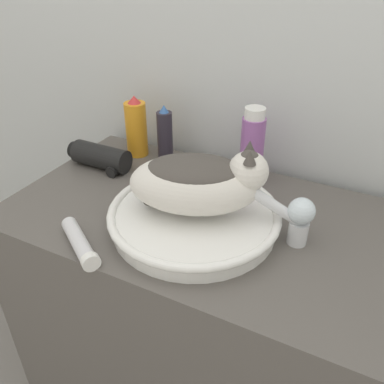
# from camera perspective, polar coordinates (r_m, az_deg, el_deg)

# --- Properties ---
(wall_back) EXTENTS (8.00, 0.05, 2.40)m
(wall_back) POSITION_cam_1_polar(r_m,az_deg,el_deg) (1.16, 9.26, 19.99)
(wall_back) COLOR silver
(wall_back) RESTS_ON ground_plane
(vanity_counter) EXTENTS (0.97, 0.56, 0.86)m
(vanity_counter) POSITION_cam_1_polar(r_m,az_deg,el_deg) (1.30, 1.09, -18.71)
(vanity_counter) COLOR #56514C
(vanity_counter) RESTS_ON ground_plane
(sink_basin) EXTENTS (0.40, 0.40, 0.05)m
(sink_basin) POSITION_cam_1_polar(r_m,az_deg,el_deg) (0.94, 0.31, -3.46)
(sink_basin) COLOR white
(sink_basin) RESTS_ON vanity_counter
(cat) EXTENTS (0.33, 0.26, 0.16)m
(cat) POSITION_cam_1_polar(r_m,az_deg,el_deg) (0.89, 0.96, 1.64)
(cat) COLOR silver
(cat) RESTS_ON sink_basin
(faucet) EXTENTS (0.15, 0.07, 0.13)m
(faucet) POSITION_cam_1_polar(r_m,az_deg,el_deg) (0.90, 14.27, -3.28)
(faucet) COLOR silver
(faucet) RESTS_ON vanity_counter
(mouthwash_bottle) EXTENTS (0.06, 0.06, 0.21)m
(mouthwash_bottle) POSITION_cam_1_polar(r_m,az_deg,el_deg) (1.10, 8.43, 6.22)
(mouthwash_bottle) COLOR #93569E
(mouthwash_bottle) RESTS_ON vanity_counter
(spray_bottle_trigger) EXTENTS (0.06, 0.06, 0.19)m
(spray_bottle_trigger) POSITION_cam_1_polar(r_m,az_deg,el_deg) (1.26, -7.83, 8.90)
(spray_bottle_trigger) COLOR orange
(spray_bottle_trigger) RESTS_ON vanity_counter
(hairspray_can_black) EXTENTS (0.05, 0.05, 0.18)m
(hairspray_can_black) POSITION_cam_1_polar(r_m,az_deg,el_deg) (1.21, -3.82, 7.86)
(hairspray_can_black) COLOR #28232D
(hairspray_can_black) RESTS_ON vanity_counter
(cream_tube) EXTENTS (0.16, 0.12, 0.04)m
(cream_tube) POSITION_cam_1_polar(r_m,az_deg,el_deg) (0.92, -15.49, -6.95)
(cream_tube) COLOR silver
(cream_tube) RESTS_ON vanity_counter
(hair_dryer) EXTENTS (0.19, 0.08, 0.07)m
(hair_dryer) POSITION_cam_1_polar(r_m,az_deg,el_deg) (1.22, -12.60, 4.81)
(hair_dryer) COLOR black
(hair_dryer) RESTS_ON vanity_counter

